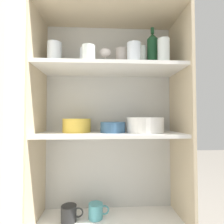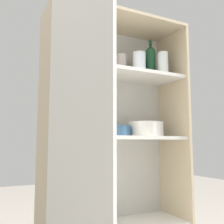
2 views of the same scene
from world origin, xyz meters
name	(u,v)px [view 2 (image 2 of 2)]	position (x,y,z in m)	size (l,w,h in m)	color
cupboard_back_panel	(106,147)	(0.00, 0.30, 0.77)	(0.87, 0.02, 1.54)	silver
cupboard_side_left	(44,148)	(-0.43, 0.15, 0.77)	(0.02, 0.33, 1.54)	#CCB793
cupboard_side_right	(174,147)	(0.43, 0.15, 0.77)	(0.02, 0.33, 1.54)	#CCB793
cupboard_top_panel	(116,22)	(0.00, 0.15, 1.55)	(0.87, 0.33, 0.02)	#CCB793
shelf_board_middle	(117,138)	(0.00, 0.15, 0.82)	(0.83, 0.29, 0.02)	white
shelf_board_upper	(117,74)	(0.00, 0.15, 1.21)	(0.83, 0.29, 0.02)	white
cupboard_door	(77,149)	(-0.37, -0.22, 0.77)	(0.14, 0.42, 1.54)	silver
tumbler_glass_0	(121,66)	(0.08, 0.23, 1.30)	(0.08, 0.08, 0.15)	silver
tumbler_glass_1	(141,66)	(0.19, 0.17, 1.29)	(0.07, 0.07, 0.14)	white
tumbler_glass_2	(104,58)	(-0.12, 0.06, 1.27)	(0.07, 0.07, 0.09)	white
tumbler_glass_3	(92,61)	(-0.15, 0.18, 1.28)	(0.08, 0.08, 0.12)	white
tumbler_glass_4	(64,53)	(-0.33, 0.15, 1.29)	(0.08, 0.08, 0.14)	white
tumbler_glass_5	(163,64)	(0.30, 0.08, 1.30)	(0.07, 0.07, 0.15)	white
tumbler_glass_6	(139,63)	(0.13, 0.10, 1.29)	(0.08, 0.08, 0.13)	white
wine_glass_0	(58,53)	(-0.34, 0.24, 1.32)	(0.07, 0.07, 0.13)	white
wine_glass_1	(111,59)	(-0.03, 0.16, 1.31)	(0.07, 0.07, 0.12)	silver
wine_bottle	(151,61)	(0.26, 0.16, 1.33)	(0.07, 0.07, 0.25)	#194728
plate_stack_white	(146,129)	(0.21, 0.15, 0.88)	(0.22, 0.22, 0.09)	white
mixing_bowl_large	(82,128)	(-0.20, 0.19, 0.88)	(0.17, 0.17, 0.08)	gold
serving_bowl_small	(118,130)	(0.02, 0.16, 0.87)	(0.15, 0.15, 0.06)	#33567A
coffee_mug_primary	(102,218)	(-0.08, 0.17, 0.37)	(0.12, 0.08, 0.08)	teal
coffee_mug_extra_1	(77,222)	(-0.24, 0.15, 0.37)	(0.13, 0.09, 0.09)	black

